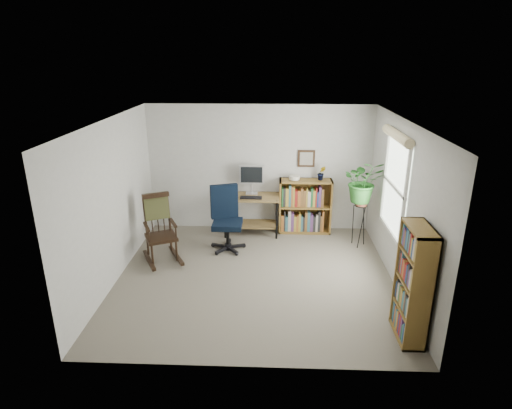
{
  "coord_description": "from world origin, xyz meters",
  "views": [
    {
      "loc": [
        0.25,
        -5.84,
        3.29
      ],
      "look_at": [
        0.0,
        0.4,
        1.05
      ],
      "focal_mm": 30.0,
      "sensor_mm": 36.0,
      "label": 1
    }
  ],
  "objects_px": {
    "low_bookshelf": "(305,206)",
    "rocking_chair": "(160,228)",
    "desk": "(251,215)",
    "office_chair": "(227,219)",
    "tall_bookshelf": "(413,284)"
  },
  "relations": [
    {
      "from": "office_chair",
      "to": "desk",
      "type": "bearing_deg",
      "value": 44.58
    },
    {
      "from": "office_chair",
      "to": "low_bookshelf",
      "type": "relative_size",
      "value": 1.1
    },
    {
      "from": "desk",
      "to": "office_chair",
      "type": "relative_size",
      "value": 0.91
    },
    {
      "from": "desk",
      "to": "office_chair",
      "type": "bearing_deg",
      "value": -117.05
    },
    {
      "from": "rocking_chair",
      "to": "low_bookshelf",
      "type": "height_order",
      "value": "rocking_chair"
    },
    {
      "from": "desk",
      "to": "tall_bookshelf",
      "type": "relative_size",
      "value": 0.72
    },
    {
      "from": "low_bookshelf",
      "to": "rocking_chair",
      "type": "bearing_deg",
      "value": -151.9
    },
    {
      "from": "desk",
      "to": "office_chair",
      "type": "xyz_separation_m",
      "value": [
        -0.38,
        -0.74,
        0.2
      ]
    },
    {
      "from": "desk",
      "to": "rocking_chair",
      "type": "distance_m",
      "value": 1.86
    },
    {
      "from": "desk",
      "to": "rocking_chair",
      "type": "relative_size",
      "value": 0.91
    },
    {
      "from": "low_bookshelf",
      "to": "desk",
      "type": "bearing_deg",
      "value": -173.25
    },
    {
      "from": "rocking_chair",
      "to": "desk",
      "type": "bearing_deg",
      "value": 14.03
    },
    {
      "from": "desk",
      "to": "tall_bookshelf",
      "type": "xyz_separation_m",
      "value": [
        2.06,
        -3.07,
        0.35
      ]
    },
    {
      "from": "low_bookshelf",
      "to": "tall_bookshelf",
      "type": "xyz_separation_m",
      "value": [
        1.05,
        -3.19,
        0.2
      ]
    },
    {
      "from": "rocking_chair",
      "to": "tall_bookshelf",
      "type": "height_order",
      "value": "tall_bookshelf"
    }
  ]
}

